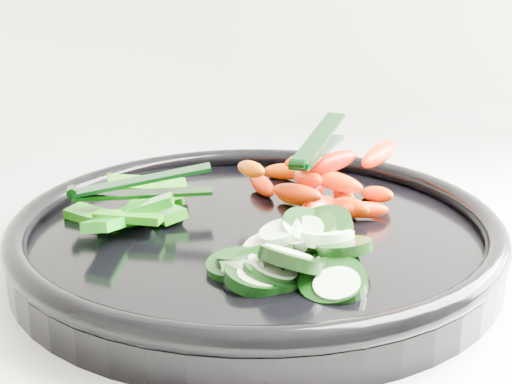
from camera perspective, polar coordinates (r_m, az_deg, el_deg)
name	(u,v)px	position (r m, az deg, el deg)	size (l,w,h in m)	color
veggie_tray	(256,234)	(0.55, 0.00, -3.41)	(0.49, 0.49, 0.04)	black
cucumber_pile	(291,256)	(0.48, 2.81, -5.14)	(0.13, 0.12, 0.04)	black
carrot_pile	(322,183)	(0.60, 5.29, 0.74)	(0.16, 0.16, 0.05)	red
pepper_pile	(133,210)	(0.57, -9.80, -1.39)	(0.11, 0.12, 0.04)	#136309
tong_carrot	(317,146)	(0.60, 4.94, 3.71)	(0.09, 0.09, 0.02)	black
tong_pepper	(138,187)	(0.57, -9.43, 0.38)	(0.11, 0.05, 0.02)	black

